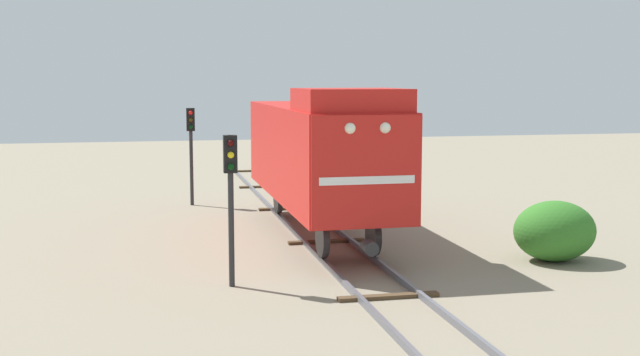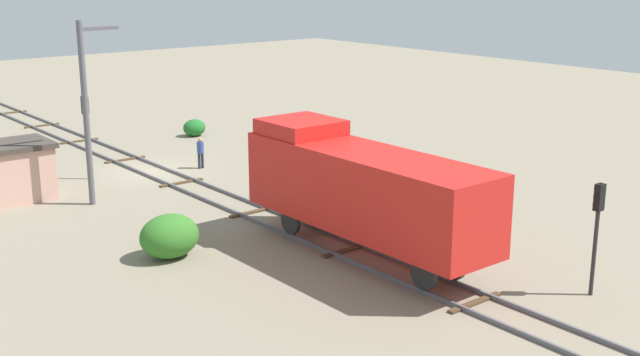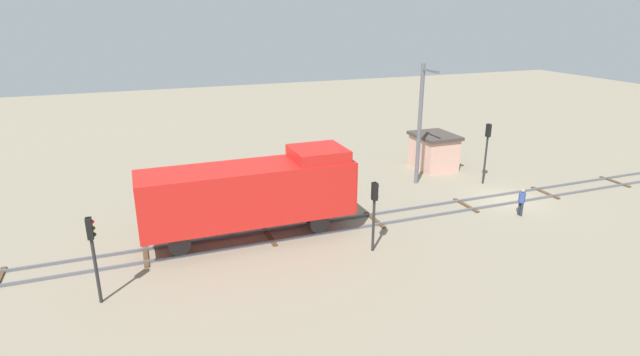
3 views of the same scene
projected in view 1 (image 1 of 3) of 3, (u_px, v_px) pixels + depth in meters
locomotive at (321, 151)px, 25.07m from camera, size 2.90×11.60×4.60m
traffic_signal_mid at (231, 181)px, 19.17m from camera, size 0.32×0.34×3.69m
traffic_signal_far at (191, 138)px, 31.58m from camera, size 0.32×0.34×3.86m
bush_mid at (555, 231)px, 22.11m from camera, size 2.31×1.89×1.68m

